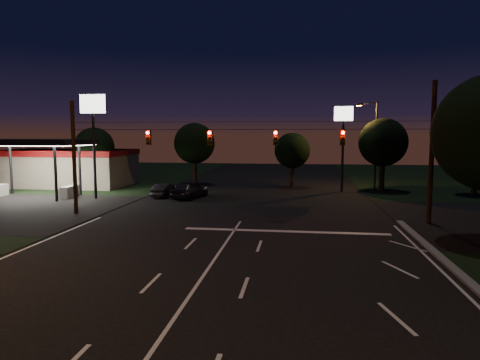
# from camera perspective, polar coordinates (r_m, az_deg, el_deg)

# --- Properties ---
(ground) EXTENTS (140.00, 140.00, 0.00)m
(ground) POSITION_cam_1_polar(r_m,az_deg,el_deg) (14.88, -7.64, -16.31)
(ground) COLOR black
(ground) RESTS_ON ground
(stop_bar) EXTENTS (12.00, 0.50, 0.01)m
(stop_bar) POSITION_cam_1_polar(r_m,az_deg,el_deg) (25.39, 6.04, -6.82)
(stop_bar) COLOR silver
(stop_bar) RESTS_ON ground
(utility_pole_right) EXTENTS (0.30, 0.30, 9.00)m
(utility_pole_right) POSITION_cam_1_polar(r_m,az_deg,el_deg) (29.96, 23.82, -5.33)
(utility_pole_right) COLOR black
(utility_pole_right) RESTS_ON ground
(utility_pole_left) EXTENTS (0.28, 0.28, 8.00)m
(utility_pole_left) POSITION_cam_1_polar(r_m,az_deg,el_deg) (32.83, -20.98, -4.25)
(utility_pole_left) COLOR black
(utility_pole_left) RESTS_ON ground
(signal_span) EXTENTS (24.00, 0.40, 1.56)m
(signal_span) POSITION_cam_1_polar(r_m,az_deg,el_deg) (28.46, 0.32, 5.77)
(signal_span) COLOR black
(signal_span) RESTS_ON ground
(gas_station) EXTENTS (14.20, 16.10, 5.25)m
(gas_station) POSITION_cam_1_polar(r_m,az_deg,el_deg) (50.70, -22.48, 1.91)
(gas_station) COLOR gray
(gas_station) RESTS_ON ground
(pole_sign_left_near) EXTENTS (2.20, 0.30, 9.10)m
(pole_sign_left_near) POSITION_cam_1_polar(r_m,az_deg,el_deg) (39.49, -19.00, 7.67)
(pole_sign_left_near) COLOR black
(pole_sign_left_near) RESTS_ON ground
(pole_sign_right) EXTENTS (1.80, 0.30, 8.40)m
(pole_sign_right) POSITION_cam_1_polar(r_m,az_deg,el_deg) (43.46, 13.60, 6.67)
(pole_sign_right) COLOR black
(pole_sign_right) RESTS_ON ground
(street_light_right_far) EXTENTS (2.20, 0.35, 9.00)m
(street_light_right_far) POSITION_cam_1_polar(r_m,az_deg,el_deg) (45.86, 17.37, 5.28)
(street_light_right_far) COLOR black
(street_light_right_far) RESTS_ON ground
(tree_far_a) EXTENTS (4.20, 4.20, 6.42)m
(tree_far_a) POSITION_cam_1_polar(r_m,az_deg,el_deg) (48.52, -18.76, 4.10)
(tree_far_a) COLOR black
(tree_far_a) RESTS_ON ground
(tree_far_b) EXTENTS (4.60, 4.60, 6.98)m
(tree_far_b) POSITION_cam_1_polar(r_m,az_deg,el_deg) (48.82, -6.03, 4.81)
(tree_far_b) COLOR black
(tree_far_b) RESTS_ON ground
(tree_far_c) EXTENTS (3.80, 3.80, 5.86)m
(tree_far_c) POSITION_cam_1_polar(r_m,az_deg,el_deg) (46.39, 7.00, 3.86)
(tree_far_c) COLOR black
(tree_far_c) RESTS_ON ground
(tree_far_d) EXTENTS (4.80, 4.80, 7.30)m
(tree_far_d) POSITION_cam_1_polar(r_m,az_deg,el_deg) (45.15, 18.52, 4.71)
(tree_far_d) COLOR black
(tree_far_d) RESTS_ON ground
(tree_far_e) EXTENTS (4.00, 4.00, 6.18)m
(tree_far_e) POSITION_cam_1_polar(r_m,az_deg,el_deg) (45.40, 28.94, 3.37)
(tree_far_e) COLOR black
(tree_far_e) RESTS_ON ground
(car_oncoming_a) EXTENTS (2.88, 4.88, 1.56)m
(car_oncoming_a) POSITION_cam_1_polar(r_m,az_deg,el_deg) (38.48, -6.70, -1.25)
(car_oncoming_a) COLOR black
(car_oncoming_a) RESTS_ON ground
(car_oncoming_b) EXTENTS (1.69, 3.83, 1.22)m
(car_oncoming_b) POSITION_cam_1_polar(r_m,az_deg,el_deg) (39.71, -9.96, -1.32)
(car_oncoming_b) COLOR black
(car_oncoming_b) RESTS_ON ground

